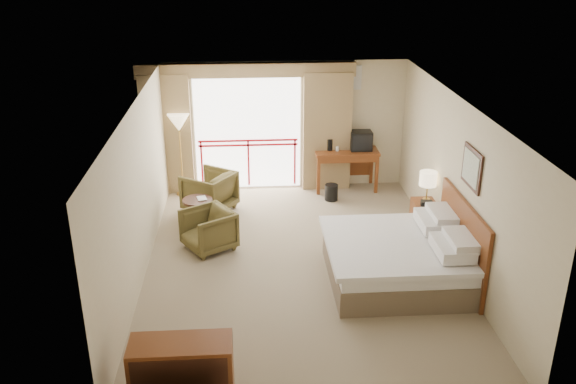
{
  "coord_description": "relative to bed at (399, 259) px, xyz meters",
  "views": [
    {
      "loc": [
        -0.81,
        -8.79,
        4.96
      ],
      "look_at": [
        -0.17,
        0.4,
        1.13
      ],
      "focal_mm": 38.0,
      "sensor_mm": 36.0,
      "label": 1
    }
  ],
  "objects": [
    {
      "name": "hvac_vent",
      "position": [
        -0.2,
        4.07,
        1.97
      ],
      "size": [
        0.5,
        0.04,
        0.5
      ],
      "primitive_type": "cube",
      "color": "silver",
      "rests_on": "wall_back"
    },
    {
      "name": "floor",
      "position": [
        -1.5,
        0.6,
        -0.38
      ],
      "size": [
        7.0,
        7.0,
        0.0
      ],
      "primitive_type": "plane",
      "color": "#847459",
      "rests_on": "ground"
    },
    {
      "name": "desk",
      "position": [
        -0.24,
        3.89,
        0.3
      ],
      "size": [
        1.33,
        0.64,
        0.87
      ],
      "rotation": [
        0.0,
        0.0,
        -0.03
      ],
      "color": "#5B2811",
      "rests_on": "floor"
    },
    {
      "name": "curtain_right",
      "position": [
        -0.65,
        3.95,
        0.87
      ],
      "size": [
        1.0,
        0.26,
        2.5
      ],
      "primitive_type": "cube",
      "color": "olive",
      "rests_on": "wall_back"
    },
    {
      "name": "table_lamp",
      "position": [
        0.83,
        1.54,
        0.7
      ],
      "size": [
        0.3,
        0.3,
        0.54
      ],
      "rotation": [
        0.0,
        0.0,
        -0.04
      ],
      "color": "tan",
      "rests_on": "nightstand"
    },
    {
      "name": "framed_art",
      "position": [
        0.97,
        0.0,
        1.47
      ],
      "size": [
        0.04,
        0.72,
        0.6
      ],
      "color": "black",
      "rests_on": "wall_right"
    },
    {
      "name": "valance",
      "position": [
        -2.3,
        3.98,
        2.17
      ],
      "size": [
        4.4,
        0.22,
        0.28
      ],
      "primitive_type": "cube",
      "color": "olive",
      "rests_on": "wall_back"
    },
    {
      "name": "floor_lamp",
      "position": [
        -3.68,
        3.75,
        1.11
      ],
      "size": [
        0.44,
        0.44,
        1.73
      ],
      "rotation": [
        0.0,
        0.0,
        0.11
      ],
      "color": "tan",
      "rests_on": "floor"
    },
    {
      "name": "phone",
      "position": [
        0.78,
        1.34,
        0.33
      ],
      "size": [
        0.22,
        0.19,
        0.09
      ],
      "primitive_type": "cube",
      "rotation": [
        0.0,
        0.0,
        -0.18
      ],
      "color": "black",
      "rests_on": "nightstand"
    },
    {
      "name": "ceiling",
      "position": [
        -1.5,
        0.6,
        2.32
      ],
      "size": [
        7.0,
        7.0,
        0.0
      ],
      "primitive_type": "plane",
      "rotation": [
        3.14,
        0.0,
        0.0
      ],
      "color": "white",
      "rests_on": "wall_back"
    },
    {
      "name": "armchair_near",
      "position": [
        -3.02,
        1.26,
        -0.38
      ],
      "size": [
        1.07,
        1.06,
        0.72
      ],
      "primitive_type": "imported",
      "rotation": [
        0.0,
        0.0,
        -1.01
      ],
      "color": "#473D1C",
      "rests_on": "floor"
    },
    {
      "name": "armchair_far",
      "position": [
        -3.08,
        2.91,
        -0.38
      ],
      "size": [
        1.2,
        1.19,
        0.79
      ],
      "primitive_type": "imported",
      "rotation": [
        0.0,
        0.0,
        -2.17
      ],
      "color": "#473D1C",
      "rests_on": "floor"
    },
    {
      "name": "side_table",
      "position": [
        -3.24,
        2.04,
        0.03
      ],
      "size": [
        0.55,
        0.55,
        0.59
      ],
      "rotation": [
        0.0,
        0.0,
        -0.08
      ],
      "color": "black",
      "rests_on": "floor"
    },
    {
      "name": "wall_back",
      "position": [
        -1.5,
        4.1,
        0.97
      ],
      "size": [
        5.0,
        0.0,
        5.0
      ],
      "primitive_type": "plane",
      "rotation": [
        1.57,
        0.0,
        0.0
      ],
      "color": "beige",
      "rests_on": "ground"
    },
    {
      "name": "wall_left",
      "position": [
        -4.0,
        0.6,
        0.97
      ],
      "size": [
        0.0,
        7.0,
        7.0
      ],
      "primitive_type": "plane",
      "rotation": [
        1.57,
        0.0,
        1.57
      ],
      "color": "beige",
      "rests_on": "ground"
    },
    {
      "name": "cup",
      "position": [
        -0.44,
        3.79,
        0.54
      ],
      "size": [
        0.08,
        0.08,
        0.1
      ],
      "primitive_type": "cylinder",
      "rotation": [
        0.0,
        0.0,
        -0.14
      ],
      "color": "white",
      "rests_on": "desk"
    },
    {
      "name": "curtain_left",
      "position": [
        -3.95,
        3.95,
        0.87
      ],
      "size": [
        1.0,
        0.26,
        2.5
      ],
      "primitive_type": "cube",
      "color": "olive",
      "rests_on": "wall_back"
    },
    {
      "name": "nightstand",
      "position": [
        0.83,
        1.49,
        -0.05
      ],
      "size": [
        0.48,
        0.56,
        0.66
      ],
      "primitive_type": "cube",
      "rotation": [
        0.0,
        0.0,
        -0.03
      ],
      "color": "#5B2811",
      "rests_on": "floor"
    },
    {
      "name": "balcony_door",
      "position": [
        -2.3,
        4.08,
        0.82
      ],
      "size": [
        2.4,
        0.0,
        2.4
      ],
      "primitive_type": "plane",
      "rotation": [
        1.57,
        0.0,
        0.0
      ],
      "color": "white",
      "rests_on": "wall_back"
    },
    {
      "name": "tv",
      "position": [
        0.06,
        3.83,
        0.69
      ],
      "size": [
        0.44,
        0.35,
        0.4
      ],
      "rotation": [
        0.0,
        0.0,
        -0.22
      ],
      "color": "black",
      "rests_on": "desk"
    },
    {
      "name": "balcony_railing",
      "position": [
        -2.3,
        4.06,
        0.44
      ],
      "size": [
        2.09,
        0.03,
        1.02
      ],
      "color": "#AC0E1B",
      "rests_on": "wall_back"
    },
    {
      "name": "bed",
      "position": [
        0.0,
        0.0,
        0.0
      ],
      "size": [
        2.13,
        2.06,
        0.97
      ],
      "color": "brown",
      "rests_on": "floor"
    },
    {
      "name": "dresser",
      "position": [
        -3.12,
        -2.47,
        0.01
      ],
      "size": [
        1.17,
        0.5,
        0.78
      ],
      "rotation": [
        0.0,
        0.0,
        0.03
      ],
      "color": "#5B2811",
      "rests_on": "floor"
    },
    {
      "name": "headboard",
      "position": [
        0.96,
        0.0,
        0.27
      ],
      "size": [
        0.06,
        2.1,
        1.3
      ],
      "primitive_type": "cube",
      "color": "#5B2811",
      "rests_on": "wall_right"
    },
    {
      "name": "wall_front",
      "position": [
        -1.5,
        -2.9,
        0.97
      ],
      "size": [
        5.0,
        0.0,
        5.0
      ],
      "primitive_type": "plane",
      "rotation": [
        -1.57,
        0.0,
        0.0
      ],
      "color": "beige",
      "rests_on": "ground"
    },
    {
      "name": "book",
      "position": [
        -3.24,
        2.04,
        0.22
      ],
      "size": [
        0.21,
        0.25,
        0.02
      ],
      "primitive_type": "imported",
      "rotation": [
        0.0,
        0.0,
        0.24
      ],
      "color": "white",
      "rests_on": "side_table"
    },
    {
      "name": "wastebasket",
      "position": [
        -0.62,
        3.23,
        -0.21
      ],
      "size": [
        0.35,
        0.35,
        0.33
      ],
      "primitive_type": "cylinder",
      "rotation": [
        0.0,
        0.0,
        0.38
      ],
      "color": "black",
      "rests_on": "floor"
    },
    {
      "name": "coffee_maker",
      "position": [
        -0.59,
        3.84,
        0.62
      ],
      "size": [
        0.13,
        0.13,
        0.25
      ],
      "primitive_type": "cylinder",
      "rotation": [
        0.0,
        0.0,
        0.14
      ],
      "color": "black",
      "rests_on": "desk"
    },
    {
      "name": "wall_right",
      "position": [
        1.0,
        0.6,
        0.97
      ],
      "size": [
        0.0,
        7.0,
        7.0
      ],
      "primitive_type": "plane",
      "rotation": [
        1.57,
        0.0,
        -1.57
      ],
      "color": "beige",
      "rests_on": "ground"
    }
  ]
}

